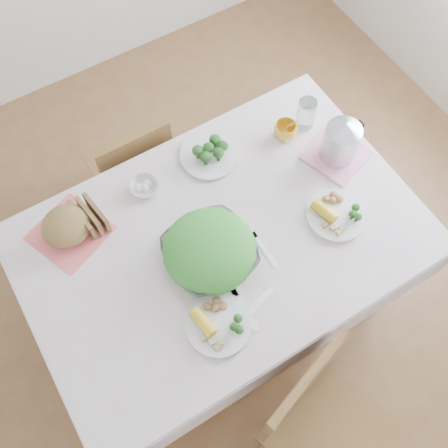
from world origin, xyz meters
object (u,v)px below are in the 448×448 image
dining_table (222,275)px  chair_far (127,156)px  electric_kettle (342,139)px  salad_bowl (210,253)px  dinner_plate_left (218,324)px  dinner_plate_right (336,215)px  chair_near (332,432)px  yellow_mug (285,131)px

dining_table → chair_far: chair_far is taller
chair_far → electric_kettle: size_ratio=3.99×
salad_bowl → electric_kettle: 0.69m
electric_kettle → dinner_plate_left: bearing=-158.7°
salad_bowl → dinner_plate_left: (-0.11, -0.24, -0.03)m
chair_far → dinner_plate_left: (-0.10, -1.01, 0.31)m
dinner_plate_right → electric_kettle: (0.17, 0.22, 0.11)m
dining_table → chair_near: (0.01, -0.78, 0.09)m
dinner_plate_left → chair_far: bearing=84.6°
chair_near → dining_table: bearing=72.9°
dinner_plate_left → chair_near: bearing=-68.6°
salad_bowl → yellow_mug: bearing=29.8°
chair_far → chair_near: bearing=93.4°
dinner_plate_right → electric_kettle: 0.30m
dinner_plate_right → yellow_mug: (0.04, 0.42, 0.03)m
dining_table → salad_bowl: bearing=-150.1°
salad_bowl → dinner_plate_left: 0.26m
dining_table → chair_near: size_ratio=1.55×
salad_bowl → dinner_plate_right: salad_bowl is taller
yellow_mug → electric_kettle: electric_kettle is taller
dinner_plate_left → yellow_mug: 0.86m
chair_near → electric_kettle: (0.58, 0.85, 0.42)m
chair_near → electric_kettle: 1.11m
dining_table → dinner_plate_left: bearing=-123.5°
chair_near → electric_kettle: bearing=38.0°
chair_near → dinner_plate_left: (-0.19, 0.49, 0.31)m
chair_near → yellow_mug: 1.19m
electric_kettle → chair_far: bearing=132.8°
dinner_plate_left → electric_kettle: (0.78, 0.36, 0.11)m
chair_far → dining_table: bearing=96.9°
chair_far → yellow_mug: size_ratio=8.35×
chair_near → dinner_plate_left: bearing=93.9°
dinner_plate_left → dining_table: bearing=56.5°
electric_kettle → chair_near: bearing=-127.8°
chair_near → salad_bowl: (-0.09, 0.73, 0.34)m
chair_far → dinner_plate_right: size_ratio=3.40×
electric_kettle → dinner_plate_right: bearing=-130.3°
dinner_plate_right → salad_bowl: bearing=168.3°
chair_far → salad_bowl: 0.84m
chair_far → dinner_plate_right: (0.51, -0.88, 0.31)m
salad_bowl → yellow_mug: 0.63m
dining_table → yellow_mug: bearing=29.8°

